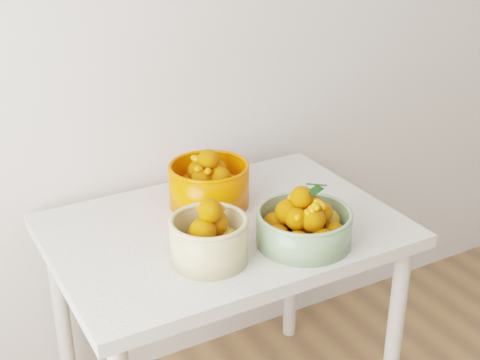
# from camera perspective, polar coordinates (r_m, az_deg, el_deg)

# --- Properties ---
(table) EXTENTS (1.00, 0.70, 0.75)m
(table) POSITION_cam_1_polar(r_m,az_deg,el_deg) (2.01, -1.30, -6.24)
(table) COLOR silver
(table) RESTS_ON ground
(bowl_cream) EXTENTS (0.24, 0.24, 0.18)m
(bowl_cream) POSITION_cam_1_polar(r_m,az_deg,el_deg) (1.76, -2.67, -4.95)
(bowl_cream) COLOR tan
(bowl_cream) RESTS_ON table
(bowl_green) EXTENTS (0.35, 0.35, 0.17)m
(bowl_green) POSITION_cam_1_polar(r_m,az_deg,el_deg) (1.85, 5.47, -3.77)
(bowl_green) COLOR #759D6D
(bowl_green) RESTS_ON table
(bowl_orange) EXTENTS (0.33, 0.33, 0.18)m
(bowl_orange) POSITION_cam_1_polar(r_m,az_deg,el_deg) (2.05, -2.65, -0.29)
(bowl_orange) COLOR #EB5000
(bowl_orange) RESTS_ON table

